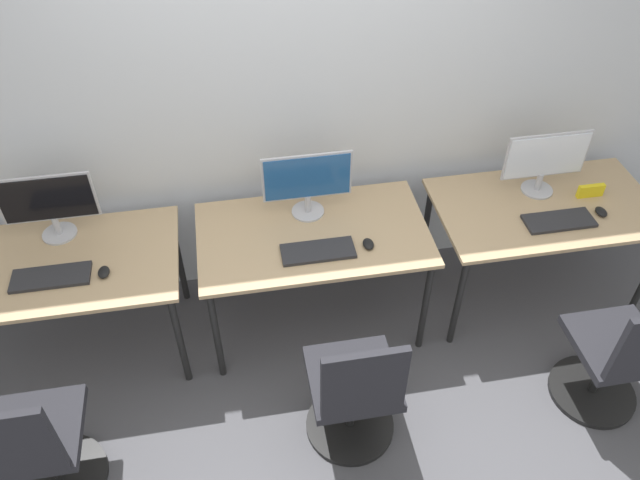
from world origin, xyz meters
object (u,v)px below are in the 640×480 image
at_px(office_chair_center, 354,395).
at_px(mouse_right, 601,212).
at_px(mouse_left, 104,272).
at_px(monitor_center, 307,182).
at_px(monitor_left, 48,204).
at_px(keyboard_left, 51,277).
at_px(monitor_right, 545,160).
at_px(keyboard_right, 559,221).
at_px(office_chair_left, 37,451).
at_px(keyboard_center, 318,251).
at_px(mouse_center, 368,244).
at_px(office_chair_right, 617,360).

distance_m(office_chair_center, mouse_right, 1.80).
distance_m(mouse_left, monitor_center, 1.19).
height_order(monitor_left, office_chair_center, monitor_left).
height_order(keyboard_left, monitor_right, monitor_right).
distance_m(keyboard_left, keyboard_right, 2.79).
xyz_separation_m(keyboard_left, monitor_center, (1.40, 0.30, 0.21)).
bearing_deg(mouse_right, office_chair_left, -166.33).
relative_size(keyboard_left, keyboard_center, 1.00).
height_order(office_chair_center, keyboard_right, office_chair_center).
xyz_separation_m(mouse_left, mouse_center, (1.41, -0.03, 0.00)).
height_order(mouse_right, office_chair_right, office_chair_right).
height_order(monitor_left, keyboard_left, monitor_left).
bearing_deg(mouse_left, keyboard_left, 176.40).
height_order(keyboard_left, office_chair_left, office_chair_left).
height_order(office_chair_center, mouse_right, office_chair_center).
distance_m(keyboard_center, mouse_center, 0.28).
xyz_separation_m(keyboard_left, monitor_right, (2.79, 0.26, 0.21)).
xyz_separation_m(mouse_center, mouse_right, (1.39, 0.03, 0.00)).
distance_m(office_chair_left, mouse_center, 1.92).
bearing_deg(office_chair_right, monitor_center, 144.24).
bearing_deg(mouse_right, keyboard_left, 179.72).
xyz_separation_m(mouse_left, office_chair_right, (2.60, -0.75, -0.37)).
xyz_separation_m(monitor_left, keyboard_left, (0.00, -0.35, -0.21)).
bearing_deg(keyboard_left, keyboard_center, -2.00).
bearing_deg(mouse_right, monitor_center, 169.43).
bearing_deg(mouse_right, office_chair_center, -155.77).
bearing_deg(keyboard_right, office_chair_center, -152.41).
bearing_deg(office_chair_left, monitor_center, 36.28).
height_order(keyboard_left, office_chair_center, office_chair_center).
bearing_deg(office_chair_right, mouse_center, 148.96).
height_order(mouse_left, monitor_center, monitor_center).
bearing_deg(monitor_right, keyboard_left, -174.73).
relative_size(mouse_left, office_chair_right, 0.10).
relative_size(office_chair_left, keyboard_right, 2.30).
xyz_separation_m(monitor_left, office_chair_left, (-0.06, -1.12, -0.57)).
bearing_deg(keyboard_left, monitor_left, 90.00).
relative_size(keyboard_left, office_chair_right, 0.44).
distance_m(keyboard_center, office_chair_right, 1.68).
bearing_deg(mouse_left, keyboard_center, -1.61).
height_order(mouse_left, office_chair_left, office_chair_left).
xyz_separation_m(mouse_center, monitor_right, (1.12, 0.30, 0.20)).
relative_size(monitor_right, office_chair_right, 0.55).
bearing_deg(mouse_center, monitor_right, 15.23).
height_order(mouse_left, keyboard_right, mouse_left).
height_order(monitor_center, mouse_right, monitor_center).
xyz_separation_m(keyboard_left, office_chair_right, (2.87, -0.77, -0.36)).
relative_size(office_chair_center, monitor_right, 1.82).
xyz_separation_m(monitor_center, office_chair_center, (0.07, -1.03, -0.57)).
relative_size(mouse_center, office_chair_center, 0.10).
relative_size(office_chair_left, mouse_right, 10.20).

